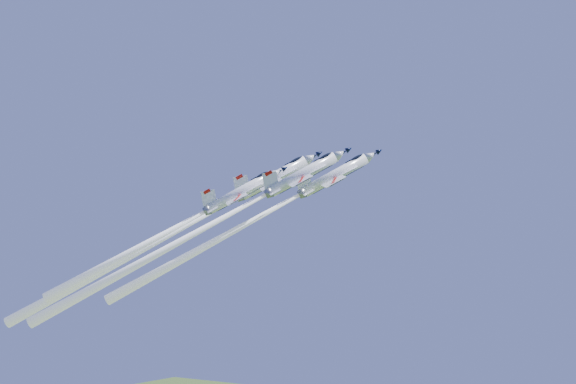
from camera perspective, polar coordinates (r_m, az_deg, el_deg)
The scene contains 4 objects.
jet_lead at distance 107.27m, azimuth -2.97°, elevation -2.44°, with size 30.33×27.51×33.68m.
jet_left at distance 117.22m, azimuth -9.85°, elevation -3.40°, with size 36.30×33.32×41.13m.
jet_right at distance 100.46m, azimuth -7.55°, elevation -3.26°, with size 32.03×29.44×36.39m.
jet_slot at distance 107.45m, azimuth -9.99°, elevation -3.15°, with size 26.65×23.79×28.79m.
Camera 1 is at (58.24, -90.43, 72.83)m, focal length 40.00 mm.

